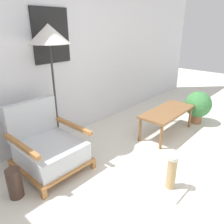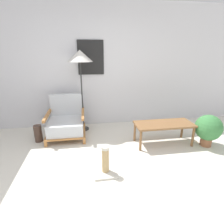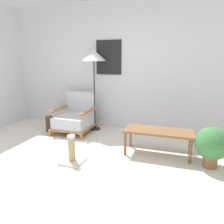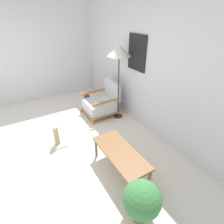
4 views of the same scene
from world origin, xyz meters
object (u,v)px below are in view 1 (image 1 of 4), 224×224
object	(u,v)px
vase	(15,183)
potted_plant	(198,105)
scratching_post	(171,179)
armchair	(48,147)
floor_lamp	(49,38)
coffee_table	(168,113)

from	to	relation	value
vase	potted_plant	distance (m)	3.19
potted_plant	scratching_post	size ratio (longest dim) A/B	1.39
armchair	floor_lamp	distance (m)	1.33
vase	scratching_post	world-z (taller)	scratching_post
floor_lamp	coffee_table	distance (m)	2.09
vase	scratching_post	bearing A→B (deg)	-44.44
floor_lamp	scratching_post	xyz separation A→B (m)	(0.30, -1.60, -1.41)
floor_lamp	vase	xyz separation A→B (m)	(-0.87, -0.45, -1.38)
floor_lamp	scratching_post	size ratio (longest dim) A/B	4.00
floor_lamp	scratching_post	world-z (taller)	floor_lamp
potted_plant	coffee_table	bearing A→B (deg)	165.75
coffee_table	vase	size ratio (longest dim) A/B	3.22
coffee_table	vase	distance (m)	2.40
vase	potted_plant	xyz separation A→B (m)	(3.11, -0.65, 0.18)
coffee_table	vase	world-z (taller)	coffee_table
vase	coffee_table	bearing A→B (deg)	-10.88
armchair	coffee_table	xyz separation A→B (m)	(1.82, -0.62, 0.07)
potted_plant	scratching_post	bearing A→B (deg)	-165.41
armchair	floor_lamp	size ratio (longest dim) A/B	0.48
armchair	vase	world-z (taller)	armchair
armchair	potted_plant	world-z (taller)	armchair
armchair	potted_plant	xyz separation A→B (m)	(2.59, -0.82, 0.05)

